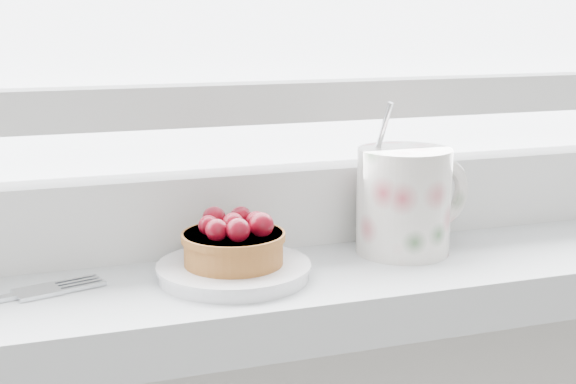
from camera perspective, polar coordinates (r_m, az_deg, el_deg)
name	(u,v)px	position (r m, az deg, el deg)	size (l,w,h in m)	color
saucer	(234,271)	(0.65, -3.87, -5.61)	(0.12, 0.12, 0.01)	white
raspberry_tart	(234,242)	(0.64, -3.89, -3.54)	(0.08, 0.08, 0.04)	brown
floral_mug	(406,198)	(0.71, 8.41, -0.44)	(0.13, 0.10, 0.13)	silver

